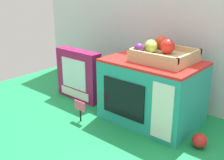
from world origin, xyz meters
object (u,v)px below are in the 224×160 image
food_groups_crate (162,53)px  loose_toy_apple (199,141)px  toy_microwave (152,91)px  cookie_set_box (78,75)px  price_sign (80,108)px

food_groups_crate → loose_toy_apple: food_groups_crate is taller
toy_microwave → loose_toy_apple: (0.27, -0.07, -0.11)m
food_groups_crate → cookie_set_box: bearing=-171.0°
toy_microwave → food_groups_crate: size_ratio=1.72×
price_sign → toy_microwave: bearing=43.4°
food_groups_crate → price_sign: size_ratio=2.44×
cookie_set_box → loose_toy_apple: 0.73m
price_sign → food_groups_crate: bearing=44.5°
loose_toy_apple → price_sign: bearing=-163.0°
food_groups_crate → toy_microwave: bearing=-125.8°
toy_microwave → loose_toy_apple: 0.30m
food_groups_crate → loose_toy_apple: bearing=-21.8°
cookie_set_box → food_groups_crate: bearing=9.0°
toy_microwave → cookie_set_box: bearing=-174.4°
food_groups_crate → price_sign: 0.44m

